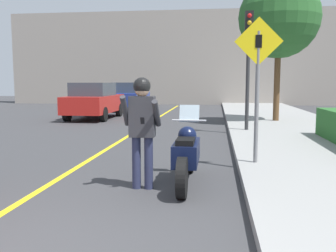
% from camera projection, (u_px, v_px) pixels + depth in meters
% --- Properties ---
extents(road_center_line, '(0.12, 36.00, 0.01)m').
position_uv_depth(road_center_line, '(105.00, 150.00, 9.43)').
color(road_center_line, yellow).
rests_on(road_center_line, ground).
extents(building_backdrop, '(28.00, 1.20, 7.04)m').
position_uv_depth(building_backdrop, '(188.00, 58.00, 28.64)').
color(building_backdrop, gray).
rests_on(building_backdrop, ground).
extents(motorcycle, '(0.62, 2.26, 1.30)m').
position_uv_depth(motorcycle, '(187.00, 154.00, 6.29)').
color(motorcycle, black).
rests_on(motorcycle, ground).
extents(person_biker, '(0.59, 0.48, 1.79)m').
position_uv_depth(person_biker, '(142.00, 121.00, 5.91)').
color(person_biker, '#282D4C').
rests_on(person_biker, ground).
extents(crossing_sign, '(0.91, 0.08, 2.77)m').
position_uv_depth(crossing_sign, '(258.00, 76.00, 7.10)').
color(crossing_sign, slate).
rests_on(crossing_sign, sidewalk_curb).
extents(traffic_light, '(0.26, 0.30, 3.79)m').
position_uv_depth(traffic_light, '(248.00, 48.00, 11.96)').
color(traffic_light, '#2D2D30').
rests_on(traffic_light, sidewalk_curb).
extents(street_tree, '(3.18, 3.18, 5.67)m').
position_uv_depth(street_tree, '(279.00, 18.00, 14.74)').
color(street_tree, brown).
rests_on(street_tree, sidewalk_curb).
extents(parked_car_red, '(1.88, 4.20, 1.68)m').
position_uv_depth(parked_car_red, '(94.00, 100.00, 17.44)').
color(parked_car_red, black).
rests_on(parked_car_red, ground).
extents(parked_car_blue, '(1.88, 4.20, 1.68)m').
position_uv_depth(parked_car_blue, '(129.00, 96.00, 22.63)').
color(parked_car_blue, black).
rests_on(parked_car_blue, ground).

